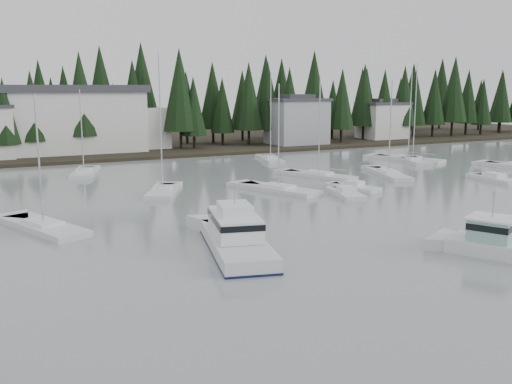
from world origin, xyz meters
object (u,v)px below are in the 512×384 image
house_east_a (297,120)px  sailboat_2 (413,161)px  lobster_boat_teal (511,249)px  sailboat_10 (44,229)px  harbor_inn (80,120)px  cabin_cruiser_center (236,240)px  sailboat_6 (278,191)px  sailboat_5 (318,177)px  sailboat_11 (84,174)px  runabout_1 (346,195)px  house_east_b (383,120)px  runabout_2 (495,180)px  runabout_4 (354,189)px  sailboat_0 (163,193)px  sailboat_1 (388,175)px  sailboat_12 (408,160)px  sailboat_8 (270,160)px

house_east_a → sailboat_2: sailboat_2 is taller
lobster_boat_teal → sailboat_10: sailboat_10 is taller
harbor_inn → sailboat_10: harbor_inn is taller
cabin_cruiser_center → sailboat_6: sailboat_6 is taller
sailboat_5 → cabin_cruiser_center: bearing=115.4°
sailboat_11 → runabout_1: sailboat_11 is taller
house_east_b → runabout_2: house_east_b is taller
runabout_2 → harbor_inn: bearing=42.5°
runabout_2 → runabout_4: same height
sailboat_0 → sailboat_1: size_ratio=1.19×
harbor_inn → runabout_4: 52.36m
house_east_a → sailboat_11: (-42.70, -19.04, -4.84)m
house_east_a → sailboat_12: bearing=-81.1°
sailboat_6 → runabout_2: sailboat_6 is taller
lobster_boat_teal → sailboat_2: size_ratio=0.61×
harbor_inn → lobster_boat_teal: 74.49m
house_east_b → runabout_2: (-21.95, -48.18, -4.27)m
house_east_b → sailboat_5: size_ratio=0.76×
house_east_b → sailboat_5: bearing=-137.1°
cabin_cruiser_center → sailboat_0: bearing=9.2°
house_east_a → sailboat_10: (-50.74, -46.98, -4.85)m
sailboat_12 → runabout_2: bearing=147.5°
sailboat_2 → runabout_1: size_ratio=2.31×
sailboat_1 → runabout_1: bearing=143.3°
sailboat_5 → sailboat_6: sailboat_5 is taller
sailboat_10 → sailboat_11: bearing=-37.1°
harbor_inn → runabout_1: bearing=-70.8°
lobster_boat_teal → sailboat_8: 51.93m
house_east_b → lobster_boat_teal: bearing=-123.2°
house_east_a → sailboat_11: size_ratio=0.94×
sailboat_10 → runabout_2: sailboat_10 is taller
house_east_b → cabin_cruiser_center: (-61.65, -60.93, -3.67)m
sailboat_12 → runabout_4: size_ratio=2.31×
house_east_a → sailboat_6: size_ratio=0.89×
sailboat_10 → sailboat_6: bearing=-96.4°
sailboat_0 → sailboat_1: 29.28m
cabin_cruiser_center → runabout_1: bearing=-40.9°
sailboat_2 → runabout_2: bearing=-171.1°
sailboat_5 → runabout_4: size_ratio=2.04×
sailboat_0 → sailboat_1: bearing=-65.7°
sailboat_5 → sailboat_10: bearing=88.5°
cabin_cruiser_center → sailboat_8: 48.37m
cabin_cruiser_center → runabout_4: (21.20, 15.43, -0.60)m
harbor_inn → sailboat_1: size_ratio=2.37×
sailboat_5 → sailboat_11: bearing=36.9°
cabin_cruiser_center → runabout_2: (39.70, 12.75, -0.60)m
sailboat_12 → sailboat_6: bearing=94.3°
house_east_a → harbor_inn: (-38.96, 4.34, 0.87)m
runabout_1 → runabout_2: size_ratio=1.00×
lobster_boat_teal → runabout_4: bearing=-39.9°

